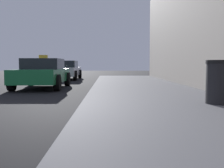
% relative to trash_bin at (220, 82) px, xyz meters
% --- Properties ---
extents(sidewalk, '(4.00, 32.00, 0.15)m').
position_rel_trash_bin_xyz_m(sidewalk, '(-1.08, -0.46, -0.56)').
color(sidewalk, '#5B5B60').
rests_on(sidewalk, ground_plane).
extents(trash_bin, '(0.63, 0.63, 0.96)m').
position_rel_trash_bin_xyz_m(trash_bin, '(0.00, 0.00, 0.00)').
color(trash_bin, black).
rests_on(trash_bin, sidewalk).
extents(car_green, '(1.97, 4.18, 1.43)m').
position_rel_trash_bin_xyz_m(car_green, '(-5.28, 5.98, 0.01)').
color(car_green, '#196638').
rests_on(car_green, ground_plane).
extents(car_silver, '(2.06, 4.59, 1.27)m').
position_rel_trash_bin_xyz_m(car_silver, '(-5.45, 13.08, 0.01)').
color(car_silver, '#B7B7BF').
rests_on(car_silver, ground_plane).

